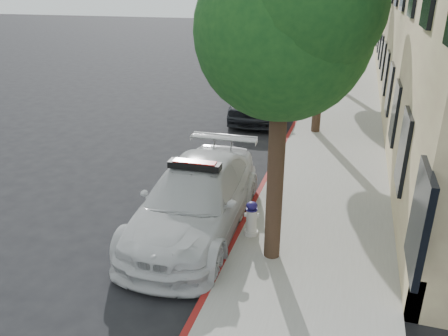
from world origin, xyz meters
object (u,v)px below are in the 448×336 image
parked_car_far (310,56)px  fire_hydrant (252,219)px  police_car (196,199)px  parked_car_mid (261,97)px

parked_car_far → fire_hydrant: bearing=-93.8°
parked_car_far → fire_hydrant: 20.56m
police_car → parked_car_mid: parked_car_mid is taller
parked_car_mid → fire_hydrant: bearing=-81.1°
fire_hydrant → parked_car_mid: bearing=91.8°
police_car → fire_hydrant: (1.25, -0.11, -0.21)m
parked_car_mid → police_car: bearing=-88.9°
parked_car_mid → parked_car_far: size_ratio=0.96×
police_car → fire_hydrant: bearing=-7.1°
police_car → parked_car_mid: bearing=91.5°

